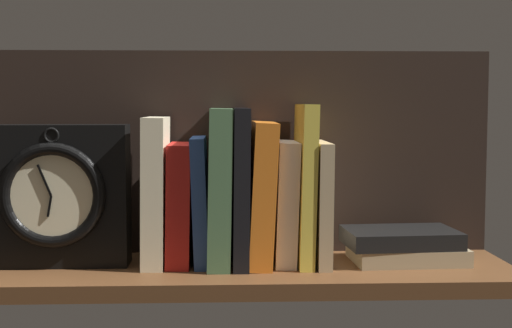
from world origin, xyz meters
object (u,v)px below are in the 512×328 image
object	(u,v)px
book_blue_modern	(200,200)
book_green_romantic	(220,186)
book_white_catcher	(285,202)
book_tan_shortstories	(320,202)
book_yellow_seinlanguage	(304,184)
book_stack_side	(404,245)
book_orange_pandolfini	(262,193)
book_cream_twain	(156,191)
book_red_requiem	(180,204)
book_black_skeptic	(241,186)
framed_clock	(57,195)

from	to	relation	value
book_blue_modern	book_green_romantic	distance (cm)	3.91
book_white_catcher	book_tan_shortstories	size ratio (longest dim) A/B	1.00
book_yellow_seinlanguage	book_stack_side	bearing A→B (deg)	-2.04
book_tan_shortstories	book_orange_pandolfini	bearing A→B (deg)	180.00
book_cream_twain	book_red_requiem	xyz separation A→B (cm)	(3.82, 0.00, -2.09)
book_black_skeptic	book_white_catcher	bearing A→B (deg)	0.00
book_cream_twain	book_black_skeptic	size ratio (longest dim) A/B	0.94
book_blue_modern	book_black_skeptic	world-z (taller)	book_black_skeptic
book_white_catcher	framed_clock	xyz separation A→B (cm)	(-35.89, -1.42, 1.45)
book_green_romantic	book_orange_pandolfini	distance (cm)	6.70
book_blue_modern	book_orange_pandolfini	xyz separation A→B (cm)	(9.79, 0.00, 1.20)
book_cream_twain	book_yellow_seinlanguage	xyz separation A→B (cm)	(23.69, 0.00, 1.01)
framed_clock	book_orange_pandolfini	bearing A→B (deg)	2.52
book_cream_twain	book_white_catcher	xyz separation A→B (cm)	(20.59, 0.00, -1.94)
book_white_catcher	book_stack_side	world-z (taller)	book_white_catcher
book_green_romantic	framed_clock	world-z (taller)	book_green_romantic
book_red_requiem	book_stack_side	world-z (taller)	book_red_requiem
book_stack_side	book_green_romantic	bearing A→B (deg)	178.89
book_black_skeptic	book_orange_pandolfini	xyz separation A→B (cm)	(3.33, 0.00, -1.11)
book_red_requiem	book_green_romantic	bearing A→B (deg)	0.00
book_green_romantic	book_stack_side	bearing A→B (deg)	-1.11
book_yellow_seinlanguage	framed_clock	bearing A→B (deg)	-177.92
book_tan_shortstories	framed_clock	xyz separation A→B (cm)	(-41.52, -1.42, 1.48)
book_white_catcher	book_cream_twain	bearing A→B (deg)	180.00
book_black_skeptic	book_tan_shortstories	size ratio (longest dim) A/B	1.28
book_orange_pandolfini	book_stack_side	size ratio (longest dim) A/B	1.16
book_blue_modern	framed_clock	bearing A→B (deg)	-176.38
book_black_skeptic	book_stack_side	world-z (taller)	book_black_skeptic
book_tan_shortstories	book_stack_side	world-z (taller)	book_tan_shortstories
book_stack_side	book_white_catcher	bearing A→B (deg)	178.29
book_cream_twain	book_green_romantic	world-z (taller)	book_green_romantic
book_black_skeptic	book_yellow_seinlanguage	bearing A→B (deg)	0.00
framed_clock	book_stack_side	xyz separation A→B (cm)	(55.05, 0.84, -8.53)
book_green_romantic	framed_clock	xyz separation A→B (cm)	(-25.53, -1.42, -1.17)
framed_clock	book_green_romantic	bearing A→B (deg)	3.17
book_cream_twain	book_white_catcher	distance (cm)	20.68
book_orange_pandolfini	book_white_catcher	distance (cm)	4.05
book_black_skeptic	book_tan_shortstories	world-z (taller)	book_black_skeptic
book_red_requiem	book_blue_modern	bearing A→B (deg)	0.00
book_orange_pandolfini	book_yellow_seinlanguage	bearing A→B (deg)	0.00
book_red_requiem	book_white_catcher	distance (cm)	16.77
book_white_catcher	book_tan_shortstories	bearing A→B (deg)	0.00
book_yellow_seinlanguage	framed_clock	xyz separation A→B (cm)	(-38.98, -1.42, -1.50)
book_blue_modern	book_green_romantic	world-z (taller)	book_green_romantic
book_tan_shortstories	book_stack_side	xyz separation A→B (cm)	(13.54, -0.57, -7.06)
book_stack_side	book_blue_modern	bearing A→B (deg)	179.00
book_yellow_seinlanguage	book_tan_shortstories	world-z (taller)	book_yellow_seinlanguage
book_yellow_seinlanguage	book_tan_shortstories	size ratio (longest dim) A/B	1.31
book_black_skeptic	book_stack_side	xyz separation A→B (cm)	(26.24, -0.57, -9.74)
book_blue_modern	book_black_skeptic	size ratio (longest dim) A/B	0.81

